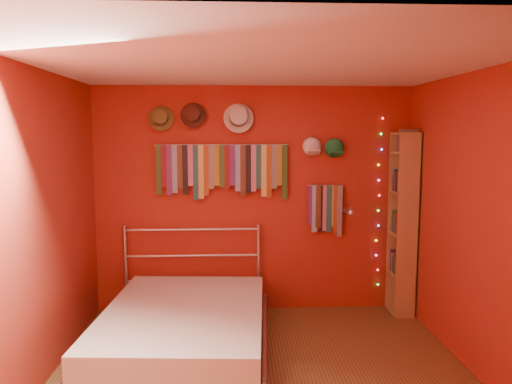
{
  "coord_description": "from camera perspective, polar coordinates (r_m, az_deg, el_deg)",
  "views": [
    {
      "loc": [
        -0.24,
        -3.74,
        2.01
      ],
      "look_at": [
        -0.02,
        0.9,
        1.44
      ],
      "focal_mm": 35.0,
      "sensor_mm": 36.0,
      "label": 1
    }
  ],
  "objects": [
    {
      "name": "fedora_white",
      "position": [
        5.39,
        -2.01,
        8.54
      ],
      "size": [
        0.32,
        0.17,
        0.32
      ],
      "rotation": [
        1.36,
        0.0,
        0.0
      ],
      "color": "beige",
      "rests_on": "back_wall"
    },
    {
      "name": "fairy_lights",
      "position": [
        5.74,
        13.87,
        -1.23
      ],
      "size": [
        0.06,
        0.02,
        1.9
      ],
      "color": "#FF3333",
      "rests_on": "back_wall"
    },
    {
      "name": "small_tie_rack",
      "position": [
        5.58,
        7.98,
        -1.77
      ],
      "size": [
        0.4,
        0.03,
        0.58
      ],
      "color": "silver",
      "rests_on": "back_wall"
    },
    {
      "name": "ceiling",
      "position": [
        3.78,
        0.96,
        14.45
      ],
      "size": [
        3.5,
        3.5,
        0.02
      ],
      "primitive_type": "cube",
      "color": "white",
      "rests_on": "back_wall"
    },
    {
      "name": "left_wall",
      "position": [
        4.1,
        -24.36,
        -4.31
      ],
      "size": [
        0.02,
        3.5,
        2.5
      ],
      "primitive_type": "cube",
      "color": "maroon",
      "rests_on": "ground"
    },
    {
      "name": "bed",
      "position": [
        4.72,
        -8.22,
        -15.25
      ],
      "size": [
        1.63,
        2.1,
        0.99
      ],
      "rotation": [
        0.0,
        0.0,
        -0.07
      ],
      "color": "silver",
      "rests_on": "ground"
    },
    {
      "name": "cap_green",
      "position": [
        5.55,
        8.94,
        4.98
      ],
      "size": [
        0.2,
        0.24,
        0.2
      ],
      "color": "#1B7A3D",
      "rests_on": "back_wall"
    },
    {
      "name": "tie_rack",
      "position": [
        5.44,
        -3.88,
        2.78
      ],
      "size": [
        1.45,
        0.03,
        0.6
      ],
      "color": "silver",
      "rests_on": "back_wall"
    },
    {
      "name": "bookshelf",
      "position": [
        5.69,
        16.83,
        -3.38
      ],
      "size": [
        0.25,
        0.34,
        2.0
      ],
      "color": "#9A7745",
      "rests_on": "ground"
    },
    {
      "name": "right_wall",
      "position": [
        4.3,
        24.94,
        -3.84
      ],
      "size": [
        0.02,
        3.5,
        2.5
      ],
      "primitive_type": "cube",
      "color": "maroon",
      "rests_on": "ground"
    },
    {
      "name": "fedora_olive",
      "position": [
        5.45,
        -10.85,
        8.33
      ],
      "size": [
        0.27,
        0.15,
        0.26
      ],
      "rotation": [
        1.36,
        0.0,
        0.0
      ],
      "color": "brown",
      "rests_on": "back_wall"
    },
    {
      "name": "fedora_brown",
      "position": [
        5.41,
        -7.23,
        8.78
      ],
      "size": [
        0.27,
        0.15,
        0.27
      ],
      "rotation": [
        1.36,
        0.0,
        0.0
      ],
      "color": "#452218",
      "rests_on": "back_wall"
    },
    {
      "name": "back_wall",
      "position": [
        5.54,
        -0.24,
        -0.9
      ],
      "size": [
        3.5,
        0.02,
        2.5
      ],
      "primitive_type": "cube",
      "color": "maroon",
      "rests_on": "ground"
    },
    {
      "name": "reading_lamp",
      "position": [
        5.45,
        10.7,
        -2.29
      ],
      "size": [
        0.08,
        0.33,
        0.1
      ],
      "color": "silver",
      "rests_on": "back_wall"
    },
    {
      "name": "cap_white",
      "position": [
        5.51,
        6.41,
        5.17
      ],
      "size": [
        0.19,
        0.24,
        0.19
      ],
      "color": "white",
      "rests_on": "back_wall"
    }
  ]
}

